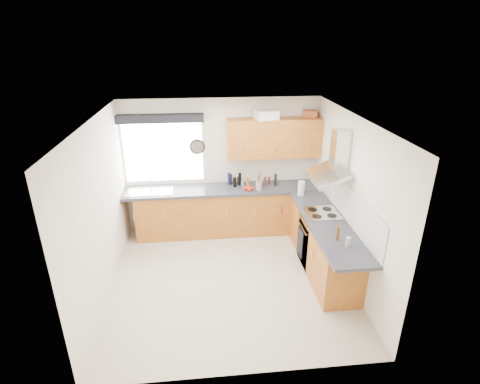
{
  "coord_description": "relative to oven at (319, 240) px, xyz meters",
  "views": [
    {
      "loc": [
        -0.34,
        -4.84,
        3.56
      ],
      "look_at": [
        0.25,
        0.85,
        1.1
      ],
      "focal_mm": 28.0,
      "sensor_mm": 36.0,
      "label": 1
    }
  ],
  "objects": [
    {
      "name": "sink",
      "position": [
        -2.83,
        1.2,
        0.52
      ],
      "size": [
        0.84,
        0.46,
        0.1
      ],
      "primitive_type": null,
      "color": "beige",
      "rests_on": "worktop_back"
    },
    {
      "name": "jar_2",
      "position": [
        -0.62,
        1.31,
        0.56
      ],
      "size": [
        0.04,
        0.04,
        0.15
      ],
      "primitive_type": "cylinder",
      "color": "#411718",
      "rests_on": "worktop_back"
    },
    {
      "name": "jar_8",
      "position": [
        -1.28,
        1.25,
        0.58
      ],
      "size": [
        0.07,
        0.07,
        0.18
      ],
      "primitive_type": "cylinder",
      "color": "black",
      "rests_on": "worktop_back"
    },
    {
      "name": "casserole",
      "position": [
        -0.71,
        1.27,
        1.8
      ],
      "size": [
        0.43,
        0.37,
        0.16
      ],
      "primitive_type": "cube",
      "rotation": [
        0.0,
        0.0,
        0.29
      ],
      "color": "silver",
      "rests_on": "upper_cabinets"
    },
    {
      "name": "bottle_0",
      "position": [
        -0.05,
        -0.81,
        0.59
      ],
      "size": [
        0.05,
        0.05,
        0.21
      ],
      "primitive_type": "cylinder",
      "color": "brown",
      "rests_on": "worktop_right"
    },
    {
      "name": "utensil_pot",
      "position": [
        -0.85,
        1.05,
        0.56
      ],
      "size": [
        0.12,
        0.12,
        0.16
      ],
      "primitive_type": "cylinder",
      "rotation": [
        0.0,
        0.0,
        -0.1
      ],
      "color": "gray",
      "rests_on": "worktop_back"
    },
    {
      "name": "splashback",
      "position": [
        0.29,
        0.0,
        0.75
      ],
      "size": [
        0.01,
        3.0,
        0.54
      ],
      "primitive_type": "cube",
      "color": "white",
      "rests_on": "wall_right"
    },
    {
      "name": "ground_plane",
      "position": [
        -1.5,
        -0.3,
        -0.42
      ],
      "size": [
        3.6,
        3.6,
        0.0
      ],
      "primitive_type": "plane",
      "color": "beige"
    },
    {
      "name": "window",
      "position": [
        -2.55,
        1.49,
        1.12
      ],
      "size": [
        1.4,
        0.02,
        1.1
      ],
      "primitive_type": "cube",
      "color": "silver",
      "rests_on": "wall_back"
    },
    {
      "name": "wall_front",
      "position": [
        -1.5,
        -2.1,
        0.82
      ],
      "size": [
        3.6,
        0.02,
        2.5
      ],
      "primitive_type": "cube",
      "color": "silver",
      "rests_on": "ground_plane"
    },
    {
      "name": "tomato_cluster",
      "position": [
        -1.03,
        1.06,
        0.52
      ],
      "size": [
        0.2,
        0.2,
        0.07
      ],
      "primitive_type": null,
      "rotation": [
        0.0,
        0.0,
        0.25
      ],
      "color": "#B2250F",
      "rests_on": "worktop_back"
    },
    {
      "name": "bottle_1",
      "position": [
        0.04,
        -1.01,
        0.56
      ],
      "size": [
        0.07,
        0.07,
        0.14
      ],
      "primitive_type": "cylinder",
      "color": "#9F9988",
      "rests_on": "worktop_right"
    },
    {
      "name": "base_cab_right",
      "position": [
        0.01,
        -0.15,
        0.01
      ],
      "size": [
        0.58,
        2.1,
        0.86
      ],
      "primitive_type": "cube",
      "color": "#97521B",
      "rests_on": "ground_plane"
    },
    {
      "name": "jar_7",
      "position": [
        -1.04,
        1.19,
        0.58
      ],
      "size": [
        0.07,
        0.07,
        0.18
      ],
      "primitive_type": "cylinder",
      "color": "brown",
      "rests_on": "worktop_back"
    },
    {
      "name": "jar_1",
      "position": [
        -1.34,
        1.37,
        0.59
      ],
      "size": [
        0.05,
        0.05,
        0.2
      ],
      "primitive_type": "cylinder",
      "color": "black",
      "rests_on": "worktop_back"
    },
    {
      "name": "kitchen_roll",
      "position": [
        -0.15,
        0.75,
        0.61
      ],
      "size": [
        0.13,
        0.13,
        0.26
      ],
      "primitive_type": "cylinder",
      "rotation": [
        0.0,
        0.0,
        0.16
      ],
      "color": "silver",
      "rests_on": "worktop_right"
    },
    {
      "name": "ceiling",
      "position": [
        -1.5,
        -0.3,
        2.08
      ],
      "size": [
        3.6,
        3.6,
        0.02
      ],
      "primitive_type": "cube",
      "color": "white",
      "rests_on": "wall_back"
    },
    {
      "name": "jar_0",
      "position": [
        -1.17,
        1.33,
        0.6
      ],
      "size": [
        0.05,
        0.05,
        0.24
      ],
      "primitive_type": "cylinder",
      "color": "black",
      "rests_on": "worktop_back"
    },
    {
      "name": "wall_right",
      "position": [
        0.3,
        -0.3,
        0.82
      ],
      "size": [
        0.02,
        3.6,
        2.5
      ],
      "primitive_type": "cube",
      "color": "silver",
      "rests_on": "ground_plane"
    },
    {
      "name": "jar_3",
      "position": [
        -1.13,
        1.28,
        0.53
      ],
      "size": [
        0.05,
        0.05,
        0.09
      ],
      "primitive_type": "cylinder",
      "color": "#A09A89",
      "rests_on": "worktop_back"
    },
    {
      "name": "jar_5",
      "position": [
        -0.71,
        1.23,
        0.57
      ],
      "size": [
        0.05,
        0.05,
        0.18
      ],
      "primitive_type": "cylinder",
      "color": "#501C23",
      "rests_on": "worktop_back"
    },
    {
      "name": "worktop_right",
      "position": [
        0.0,
        -0.3,
        0.46
      ],
      "size": [
        0.62,
        2.42,
        0.05
      ],
      "primitive_type": "cube",
      "color": "#2B2C32",
      "rests_on": "base_cab_right"
    },
    {
      "name": "jar_6",
      "position": [
        -1.19,
        1.39,
        0.56
      ],
      "size": [
        0.05,
        0.05,
        0.14
      ],
      "primitive_type": "cylinder",
      "color": "black",
      "rests_on": "worktop_back"
    },
    {
      "name": "hob_plate",
      "position": [
        0.0,
        0.0,
        0.49
      ],
      "size": [
        0.52,
        0.52,
        0.01
      ],
      "primitive_type": "cube",
      "color": "beige",
      "rests_on": "worktop_right"
    },
    {
      "name": "wall_left",
      "position": [
        -3.3,
        -0.3,
        0.82
      ],
      "size": [
        0.02,
        3.6,
        2.5
      ],
      "primitive_type": "cube",
      "color": "silver",
      "rests_on": "ground_plane"
    },
    {
      "name": "base_cab_corner",
      "position": [
        0.0,
        1.2,
        0.01
      ],
      "size": [
        0.6,
        0.6,
        0.86
      ],
      "primitive_type": "cube",
      "color": "#97521B",
      "rests_on": "ground_plane"
    },
    {
      "name": "jar_10",
      "position": [
        -0.52,
        1.22,
        0.6
      ],
      "size": [
        0.05,
        0.05,
        0.23
      ],
      "primitive_type": "cylinder",
      "color": "black",
      "rests_on": "worktop_back"
    },
    {
      "name": "oven",
      "position": [
        0.0,
        0.0,
        0.0
      ],
      "size": [
        0.56,
        0.58,
        0.85
      ],
      "primitive_type": "cube",
      "color": "black",
      "rests_on": "ground_plane"
    },
    {
      "name": "worktop_back",
      "position": [
        -1.5,
        1.2,
        0.46
      ],
      "size": [
        3.6,
        0.62,
        0.05
      ],
      "primitive_type": "cube",
      "color": "#2B2C32",
      "rests_on": "base_cab_back"
    },
    {
      "name": "upper_cabinets",
      "position": [
        -0.55,
        1.32,
        1.38
      ],
      "size": [
        1.7,
        0.35,
        0.7
      ],
      "primitive_type": "cube",
      "color": "#97521B",
      "rests_on": "wall_back"
    },
    {
      "name": "wall_back",
      "position": [
        -1.5,
        1.5,
        0.82
      ],
      "size": [
        3.6,
        0.02,
        2.5
      ],
      "primitive_type": "cube",
      "color": "silver",
      "rests_on": "ground_plane"
    },
    {
      "name": "window_blind",
      "position": [
        -2.55,
        1.4,
        1.76
      ],
      "size": [
        1.5,
        0.18,
        0.14
      ],
      "primitive_type": "cube",
      "color": "black",
      "rests_on": "wall_back"
    },
    {
      "name": "extractor_hood",
      "position": [
        0.1,
        -0.0,
        1.34
      ],
      "size": [
        0.52,
        0.78,
        0.66
      ],
      "primitive_type": null,
      "color": "beige",
      "rests_on": "wall_right"
    },
    {
      "name": "base_cab_back",
      "position": [
        -1.6,
        1.21,
        0.01
      ],
      "size": [
        3.0,
        0.58,
        0.86
      ],
      "primitive_type": "cube",
      "color": "#97521B",
      "rests_on": "ground_plane"
    },
    {
      "name": "storage_box",
      "position": [
        0.1,
        1.42,
        1.78
      ],
      "size": [
        0.3,
        0.27,
        0.11
      ],
      "primitive_type": "cube",
      "rotation": [
        0.0,
        0.0,
        -0.28
      ],
      "color": "#AD4C2A",
      "rests_on": "upper_cabinets"
    },
    {
      "name": "wall_clock",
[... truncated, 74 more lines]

